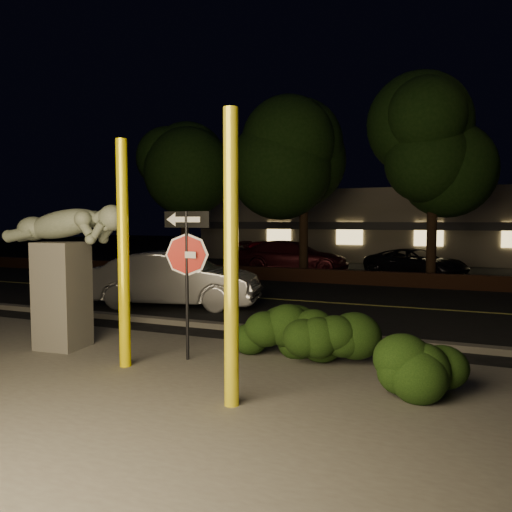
% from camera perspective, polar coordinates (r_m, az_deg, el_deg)
% --- Properties ---
extents(ground, '(90.00, 90.00, 0.00)m').
position_cam_1_polar(ground, '(17.05, 10.37, -3.73)').
color(ground, black).
rests_on(ground, ground).
extents(patio, '(14.00, 6.00, 0.02)m').
position_cam_1_polar(patio, '(6.93, -9.55, -15.40)').
color(patio, '#4C4944').
rests_on(patio, ground).
extents(road, '(80.00, 8.00, 0.01)m').
position_cam_1_polar(road, '(14.16, 7.85, -5.29)').
color(road, black).
rests_on(road, ground).
extents(lane_marking, '(80.00, 0.12, 0.00)m').
position_cam_1_polar(lane_marking, '(14.16, 7.85, -5.24)').
color(lane_marking, '#C0BF4D').
rests_on(lane_marking, road).
extents(curb, '(80.00, 0.25, 0.12)m').
position_cam_1_polar(curb, '(10.30, 2.08, -8.53)').
color(curb, '#4C4944').
rests_on(curb, ground).
extents(brick_wall, '(40.00, 0.35, 0.50)m').
position_cam_1_polar(brick_wall, '(18.29, 11.23, -2.42)').
color(brick_wall, '#432315').
rests_on(brick_wall, ground).
extents(parking_lot, '(40.00, 12.00, 0.01)m').
position_cam_1_polar(parking_lot, '(23.90, 13.85, -1.52)').
color(parking_lot, black).
rests_on(parking_lot, ground).
extents(building, '(22.00, 10.20, 4.00)m').
position_cam_1_polar(building, '(31.71, 16.04, 3.42)').
color(building, slate).
rests_on(building, ground).
extents(tree_far_a, '(4.60, 4.60, 7.43)m').
position_cam_1_polar(tree_far_a, '(22.85, -8.22, 11.71)').
color(tree_far_a, black).
rests_on(tree_far_a, ground).
extents(tree_far_b, '(5.20, 5.20, 8.41)m').
position_cam_1_polar(tree_far_b, '(20.95, 5.55, 14.40)').
color(tree_far_b, black).
rests_on(tree_far_b, ground).
extents(tree_far_c, '(4.80, 4.80, 7.84)m').
position_cam_1_polar(tree_far_c, '(19.64, 19.72, 13.71)').
color(tree_far_c, black).
rests_on(tree_far_c, ground).
extents(yellow_pole_left, '(0.18, 0.18, 3.56)m').
position_cam_1_polar(yellow_pole_left, '(8.01, -14.91, 0.13)').
color(yellow_pole_left, '#FFE607').
rests_on(yellow_pole_left, ground).
extents(yellow_pole_right, '(0.18, 0.18, 3.67)m').
position_cam_1_polar(yellow_pole_right, '(6.08, -2.85, -0.47)').
color(yellow_pole_right, yellow).
rests_on(yellow_pole_right, ground).
extents(signpost, '(0.83, 0.07, 2.46)m').
position_cam_1_polar(signpost, '(8.18, -7.93, 0.10)').
color(signpost, black).
rests_on(signpost, ground).
extents(sculpture, '(2.42, 0.85, 2.58)m').
position_cam_1_polar(sculpture, '(9.52, -21.13, -0.53)').
color(sculpture, '#4C4944').
rests_on(sculpture, ground).
extents(hedge_center, '(1.87, 0.97, 0.95)m').
position_cam_1_polar(hedge_center, '(8.64, 3.04, -8.20)').
color(hedge_center, black).
rests_on(hedge_center, ground).
extents(hedge_right, '(1.85, 1.26, 1.10)m').
position_cam_1_polar(hedge_right, '(8.17, 7.28, -8.40)').
color(hedge_right, black).
rests_on(hedge_right, ground).
extents(hedge_far_right, '(1.37, 0.98, 0.88)m').
position_cam_1_polar(hedge_far_right, '(6.90, 17.49, -11.88)').
color(hedge_far_right, black).
rests_on(hedge_far_right, ground).
extents(silver_sedan, '(4.70, 2.48, 1.47)m').
position_cam_1_polar(silver_sedan, '(13.49, -9.19, -2.65)').
color(silver_sedan, '#B1B2B7').
rests_on(silver_sedan, ground).
extents(parked_car_red, '(4.32, 1.87, 1.45)m').
position_cam_1_polar(parked_car_red, '(22.74, 2.31, 0.14)').
color(parked_car_red, maroon).
rests_on(parked_car_red, ground).
extents(parked_car_darkred, '(5.04, 2.53, 1.41)m').
position_cam_1_polar(parked_car_darkred, '(21.80, 4.24, -0.10)').
color(parked_car_darkred, '#471019').
rests_on(parked_car_darkred, ground).
extents(parked_car_dark, '(4.55, 3.53, 1.15)m').
position_cam_1_polar(parked_car_dark, '(21.12, 17.82, -0.78)').
color(parked_car_dark, black).
rests_on(parked_car_dark, ground).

